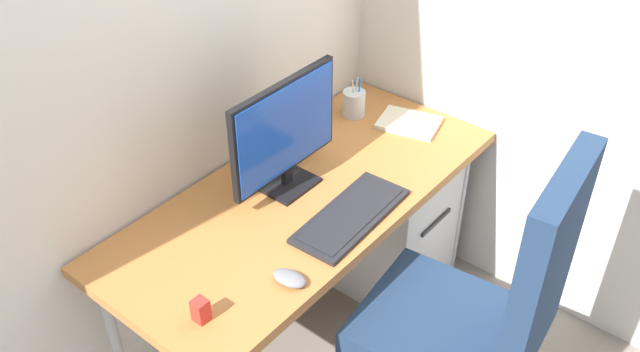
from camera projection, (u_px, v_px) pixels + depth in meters
ground_plane at (308, 330)px, 2.77m from camera, size 8.00×8.00×0.00m
desk at (306, 204)px, 2.38m from camera, size 1.48×0.65×0.70m
office_chair at (478, 315)px, 2.08m from camera, size 0.55×0.59×1.16m
filing_cabinet at (375, 216)px, 2.87m from camera, size 0.40×0.56×0.60m
monitor at (285, 132)px, 2.26m from camera, size 0.47×0.15×0.40m
keyboard at (351, 215)px, 2.23m from camera, size 0.45×0.20×0.02m
mouse at (289, 278)px, 2.00m from camera, size 0.08×0.11×0.03m
pen_holder at (354, 103)px, 2.72m from camera, size 0.09×0.09×0.16m
notebook at (409, 123)px, 2.69m from camera, size 0.22×0.26×0.02m
desk_clamp_accessory at (201, 310)px, 1.87m from camera, size 0.04×0.04×0.07m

